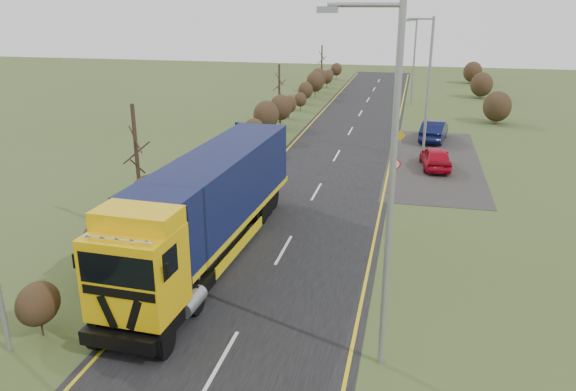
% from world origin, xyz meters
% --- Properties ---
extents(ground, '(160.00, 160.00, 0.00)m').
position_xyz_m(ground, '(0.00, 0.00, 0.00)').
color(ground, '#3E4D21').
rests_on(ground, ground).
extents(road, '(8.00, 120.00, 0.02)m').
position_xyz_m(road, '(0.00, 10.00, 0.01)').
color(road, black).
rests_on(road, ground).
extents(layby, '(6.00, 18.00, 0.02)m').
position_xyz_m(layby, '(6.50, 20.00, 0.01)').
color(layby, '#2B2926').
rests_on(layby, ground).
extents(lane_markings, '(7.52, 116.00, 0.01)m').
position_xyz_m(lane_markings, '(0.00, 9.69, 0.03)').
color(lane_markings, gold).
rests_on(lane_markings, road).
extents(hedgerow, '(2.24, 102.04, 6.05)m').
position_xyz_m(hedgerow, '(-6.00, 7.89, 1.62)').
color(hedgerow, black).
rests_on(hedgerow, ground).
extents(lorry, '(3.07, 15.34, 4.25)m').
position_xyz_m(lorry, '(-2.80, 2.71, 2.41)').
color(lorry, black).
rests_on(lorry, ground).
extents(car_red_hatchback, '(2.12, 4.35, 1.43)m').
position_xyz_m(car_red_hatchback, '(6.56, 18.32, 0.72)').
color(car_red_hatchback, '#A7081A').
rests_on(car_red_hatchback, ground).
extents(car_blue_sedan, '(2.32, 4.92, 1.56)m').
position_xyz_m(car_blue_sedan, '(6.59, 26.09, 0.78)').
color(car_blue_sedan, '#090D32').
rests_on(car_blue_sedan, ground).
extents(streetlight_near, '(2.15, 0.20, 10.17)m').
position_xyz_m(streetlight_near, '(4.46, -3.07, 5.64)').
color(streetlight_near, gray).
rests_on(streetlight_near, ground).
extents(streetlight_mid, '(1.96, 0.18, 9.22)m').
position_xyz_m(streetlight_mid, '(5.68, 20.91, 5.08)').
color(streetlight_mid, gray).
rests_on(streetlight_mid, ground).
extents(streetlight_far, '(1.82, 0.18, 8.52)m').
position_xyz_m(streetlight_far, '(4.50, 42.12, 4.68)').
color(streetlight_far, gray).
rests_on(streetlight_far, ground).
extents(speed_sign, '(0.57, 0.10, 2.07)m').
position_xyz_m(speed_sign, '(4.24, 12.41, 1.43)').
color(speed_sign, gray).
rests_on(speed_sign, ground).
extents(warning_board, '(0.69, 0.11, 1.82)m').
position_xyz_m(warning_board, '(4.20, 20.69, 1.10)').
color(warning_board, gray).
rests_on(warning_board, ground).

